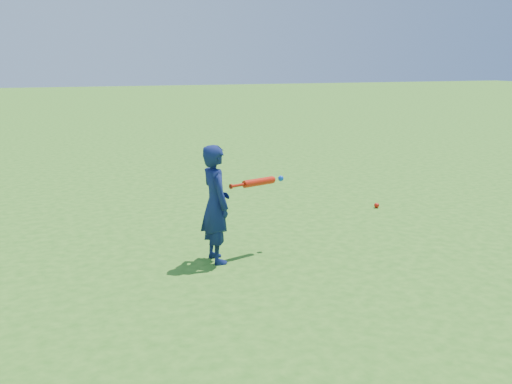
% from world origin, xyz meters
% --- Properties ---
extents(ground, '(80.00, 80.00, 0.00)m').
position_xyz_m(ground, '(0.00, 0.00, 0.00)').
color(ground, '#32741B').
rests_on(ground, ground).
extents(child, '(0.31, 0.45, 1.18)m').
position_xyz_m(child, '(-0.36, -0.35, 0.59)').
color(child, '#101A4D').
rests_on(child, ground).
extents(ground_ball_red, '(0.07, 0.07, 0.07)m').
position_xyz_m(ground_ball_red, '(2.28, 0.92, 0.03)').
color(ground_ball_red, red).
rests_on(ground_ball_red, ground).
extents(bat_swing, '(0.66, 0.25, 0.08)m').
position_xyz_m(bat_swing, '(0.16, -0.23, 0.75)').
color(bat_swing, red).
rests_on(bat_swing, ground).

